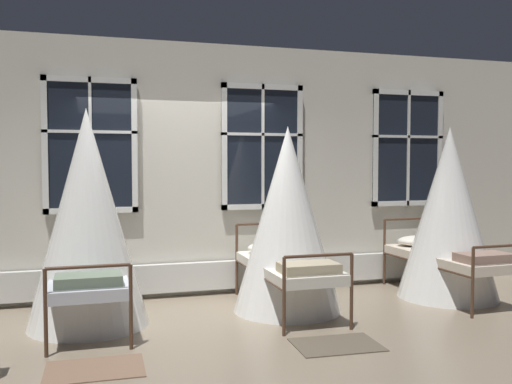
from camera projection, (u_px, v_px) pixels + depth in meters
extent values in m
plane|color=gray|center=(195.00, 316.00, 6.26)|extent=(20.67, 20.67, 0.00)
cube|color=beige|center=(179.00, 170.00, 7.21)|extent=(11.34, 0.10, 3.25)
cube|color=black|center=(91.00, 145.00, 6.78)|extent=(1.11, 0.02, 1.65)
cube|color=silver|center=(92.00, 210.00, 6.82)|extent=(1.11, 0.06, 0.07)
cube|color=silver|center=(90.00, 80.00, 6.74)|extent=(1.11, 0.06, 0.07)
cube|color=silver|center=(45.00, 145.00, 6.63)|extent=(0.07, 0.06, 1.65)
cube|color=silver|center=(134.00, 146.00, 6.93)|extent=(0.07, 0.06, 1.65)
cube|color=silver|center=(91.00, 145.00, 6.78)|extent=(0.04, 0.06, 1.65)
cube|color=silver|center=(90.00, 132.00, 6.77)|extent=(1.11, 0.06, 0.04)
cube|color=black|center=(263.00, 147.00, 7.40)|extent=(1.11, 0.02, 1.65)
cube|color=silver|center=(262.00, 206.00, 7.44)|extent=(1.11, 0.06, 0.07)
cube|color=silver|center=(263.00, 87.00, 7.36)|extent=(1.11, 0.06, 0.07)
cube|color=silver|center=(224.00, 147.00, 7.25)|extent=(0.07, 0.06, 1.65)
cube|color=silver|center=(299.00, 147.00, 7.55)|extent=(0.07, 0.06, 1.65)
cube|color=silver|center=(263.00, 147.00, 7.40)|extent=(0.04, 0.06, 1.65)
cube|color=silver|center=(263.00, 134.00, 7.39)|extent=(1.11, 0.06, 0.04)
cube|color=black|center=(408.00, 148.00, 8.02)|extent=(1.11, 0.02, 1.65)
cube|color=silver|center=(407.00, 203.00, 8.06)|extent=(1.11, 0.06, 0.07)
cube|color=silver|center=(409.00, 93.00, 7.98)|extent=(1.11, 0.06, 0.07)
cube|color=silver|center=(375.00, 148.00, 7.87)|extent=(0.07, 0.06, 1.65)
cube|color=silver|center=(439.00, 148.00, 8.17)|extent=(0.07, 0.06, 1.65)
cube|color=silver|center=(408.00, 148.00, 8.02)|extent=(0.04, 0.06, 1.65)
cube|color=silver|center=(408.00, 137.00, 8.01)|extent=(1.11, 0.06, 0.04)
cube|color=silver|center=(181.00, 277.00, 7.15)|extent=(7.14, 0.10, 0.36)
cylinder|color=#4C3323|center=(56.00, 268.00, 6.65)|extent=(0.04, 0.04, 0.91)
cylinder|color=#4C3323|center=(119.00, 265.00, 6.86)|extent=(0.04, 0.04, 0.91)
cylinder|color=#4C3323|center=(46.00, 313.00, 4.91)|extent=(0.04, 0.04, 0.78)
cylinder|color=#4C3323|center=(131.00, 307.00, 5.12)|extent=(0.04, 0.04, 0.78)
cylinder|color=#4C3323|center=(52.00, 285.00, 5.78)|extent=(0.04, 1.83, 0.03)
cylinder|color=#4C3323|center=(124.00, 281.00, 5.99)|extent=(0.04, 1.83, 0.03)
cylinder|color=#4C3323|center=(88.00, 229.00, 6.73)|extent=(0.73, 0.04, 0.03)
cylinder|color=#4C3323|center=(88.00, 267.00, 4.99)|extent=(0.73, 0.04, 0.03)
cube|color=silver|center=(89.00, 278.00, 5.88)|extent=(0.76, 1.85, 0.12)
ellipsoid|color=beige|center=(88.00, 255.00, 6.52)|extent=(0.57, 0.40, 0.14)
cube|color=slate|center=(89.00, 280.00, 5.25)|extent=(0.61, 0.36, 0.10)
cone|color=white|center=(88.00, 217.00, 5.85)|extent=(1.25, 1.25, 2.28)
cylinder|color=#4C3323|center=(237.00, 260.00, 7.26)|extent=(0.04, 0.04, 0.91)
cylinder|color=#4C3323|center=(290.00, 257.00, 7.47)|extent=(0.04, 0.04, 0.91)
cylinder|color=#4C3323|center=(284.00, 297.00, 5.52)|extent=(0.04, 0.04, 0.78)
cylinder|color=#4C3323|center=(352.00, 292.00, 5.73)|extent=(0.04, 0.04, 0.78)
cylinder|color=#4C3323|center=(257.00, 274.00, 6.39)|extent=(0.04, 1.83, 0.03)
cylinder|color=#4C3323|center=(317.00, 270.00, 6.60)|extent=(0.04, 1.83, 0.03)
cylinder|color=#4C3323|center=(264.00, 224.00, 7.34)|extent=(0.73, 0.03, 0.03)
cylinder|color=#4C3323|center=(319.00, 256.00, 5.60)|extent=(0.73, 0.03, 0.03)
cube|color=silver|center=(287.00, 267.00, 6.49)|extent=(0.76, 1.85, 0.12)
ellipsoid|color=silver|center=(269.00, 248.00, 7.13)|extent=(0.57, 0.40, 0.14)
cube|color=tan|center=(309.00, 268.00, 5.86)|extent=(0.61, 0.36, 0.10)
cone|color=white|center=(288.00, 219.00, 6.46)|extent=(1.25, 1.25, 2.13)
cylinder|color=#4C3323|center=(384.00, 252.00, 7.87)|extent=(0.04, 0.04, 0.91)
cylinder|color=#4C3323|center=(429.00, 250.00, 8.10)|extent=(0.04, 0.04, 0.91)
cylinder|color=#4C3323|center=(473.00, 283.00, 6.15)|extent=(0.04, 0.04, 0.78)
cylinder|color=#4C3323|center=(423.00, 264.00, 7.01)|extent=(0.09, 1.83, 0.03)
cylinder|color=#4C3323|center=(472.00, 261.00, 7.24)|extent=(0.09, 1.83, 0.03)
cylinder|color=#4C3323|center=(407.00, 219.00, 7.97)|extent=(0.73, 0.05, 0.03)
cylinder|color=#4C3323|center=(501.00, 246.00, 6.24)|extent=(0.73, 0.05, 0.03)
cube|color=beige|center=(448.00, 258.00, 7.12)|extent=(0.81, 1.87, 0.12)
ellipsoid|color=silver|center=(417.00, 241.00, 7.75)|extent=(0.58, 0.42, 0.14)
cube|color=gray|center=(484.00, 257.00, 6.50)|extent=(0.62, 0.38, 0.10)
cone|color=white|center=(449.00, 213.00, 7.09)|extent=(1.25, 1.25, 2.16)
cube|color=brown|center=(95.00, 369.00, 4.63)|extent=(0.81, 0.58, 0.01)
cube|color=brown|center=(337.00, 345.00, 5.25)|extent=(0.83, 0.60, 0.01)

